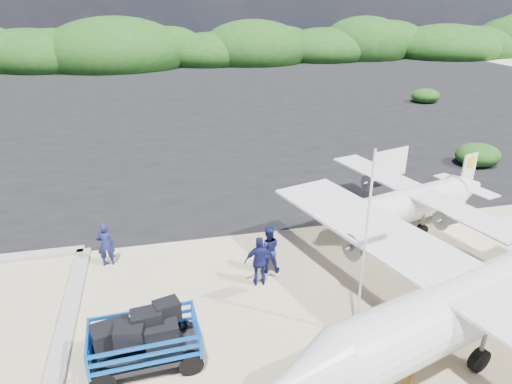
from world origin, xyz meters
TOP-DOWN VIEW (x-y plane):
  - ground at (0.00, 0.00)m, footprint 160.00×160.00m
  - asphalt_apron at (0.00, 30.00)m, footprint 90.00×50.00m
  - vegetation_band at (0.00, 55.00)m, footprint 124.00×8.00m
  - baggage_cart at (-2.23, -1.33)m, footprint 3.08×1.88m
  - flagpole at (3.55, -1.46)m, footprint 1.19×0.76m
  - crew_a at (-3.55, 3.89)m, footprint 0.63×0.44m
  - crew_b at (1.93, 2.25)m, footprint 0.93×0.78m
  - crew_c at (1.47, 1.53)m, footprint 1.07×0.54m
  - aircraft_large at (12.12, 18.83)m, footprint 18.34×18.34m
  - aircraft_small at (-10.49, 33.57)m, footprint 9.13×9.13m

SIDE VIEW (x-z plane):
  - ground at x=0.00m, z-range 0.00..0.00m
  - asphalt_apron at x=0.00m, z-range -0.02..0.02m
  - vegetation_band at x=0.00m, z-range -2.20..2.20m
  - baggage_cart at x=-2.23m, z-range -0.75..0.75m
  - flagpole at x=3.55m, z-range -2.77..2.77m
  - aircraft_large at x=12.12m, z-range -2.21..2.21m
  - aircraft_small at x=-10.49m, z-range -1.34..1.34m
  - crew_a at x=-3.55m, z-range 0.00..1.65m
  - crew_b at x=1.93m, z-range 0.00..1.72m
  - crew_c at x=1.47m, z-range 0.00..1.76m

